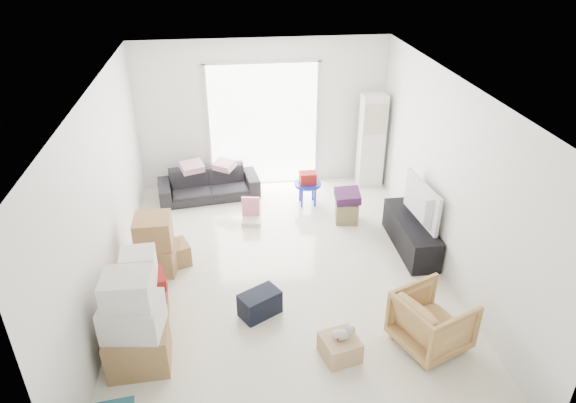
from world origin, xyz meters
The scene contains 20 objects.
room_shell centered at (0.00, 0.00, 1.35)m, with size 4.98×6.48×3.18m.
sliding_door centered at (0.00, 2.98, 1.24)m, with size 2.10×0.04×2.33m.
ac_tower centered at (1.95, 2.65, 0.88)m, with size 0.45×0.30×1.75m, color white.
tv_console centered at (2.00, 0.44, 0.24)m, with size 0.44×1.45×0.48m, color black.
television centered at (2.00, 0.44, 0.55)m, with size 1.06×0.61×0.14m, color black.
sofa centered at (-1.05, 2.50, 0.35)m, with size 1.77×0.52×0.69m, color #232327.
pillow_left centered at (-1.32, 2.52, 0.75)m, with size 0.38×0.30×0.12m, color #D69CAE.
pillow_right centered at (-0.75, 2.53, 0.75)m, with size 0.32×0.26×0.11m, color #D69CAE.
armchair centered at (1.54, -1.57, 0.38)m, with size 0.75×0.70×0.77m, color tan.
box_stack_a centered at (-1.80, -1.46, 0.55)m, with size 0.69×0.58×1.23m.
box_stack_b centered at (-1.80, -0.76, 0.45)m, with size 0.61×0.54×1.05m.
box_stack_c centered at (-1.77, 0.35, 0.42)m, with size 0.65×0.57×0.86m.
loose_box centered at (-1.53, 0.48, 0.16)m, with size 0.39×0.39×0.32m, color #A28149.
duffel_bag centered at (-0.40, -0.78, 0.16)m, with size 0.50×0.30×0.32m, color black.
ottoman centered at (1.22, 1.35, 0.18)m, with size 0.36×0.36×0.36m, color #938B56.
blanket centered at (1.22, 1.35, 0.43)m, with size 0.40×0.40×0.14m, color #3C1A41.
kids_table centered at (0.67, 2.03, 0.43)m, with size 0.47×0.47×0.60m.
toy_walker centered at (-0.35, 1.52, 0.12)m, with size 0.36×0.32×0.43m.
wood_crate centered at (0.45, -1.63, 0.13)m, with size 0.40×0.40×0.27m, color tan.
plush_bunny centered at (0.48, -1.62, 0.33)m, with size 0.28×0.16×0.14m.
Camera 1 is at (-0.70, -5.86, 4.39)m, focal length 32.00 mm.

